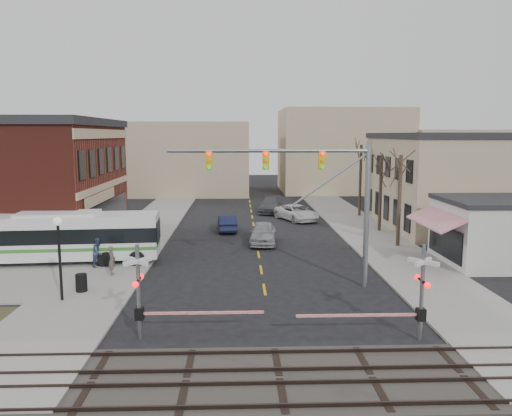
% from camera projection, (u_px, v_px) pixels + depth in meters
% --- Properties ---
extents(ground, '(160.00, 160.00, 0.00)m').
position_uv_depth(ground, '(266.00, 302.00, 25.10)').
color(ground, black).
rests_on(ground, ground).
extents(sidewalk_west, '(5.00, 60.00, 0.12)m').
position_uv_depth(sidewalk_west, '(148.00, 228.00, 44.54)').
color(sidewalk_west, gray).
rests_on(sidewalk_west, ground).
extents(sidewalk_east, '(5.00, 60.00, 0.12)m').
position_uv_depth(sidewalk_east, '(359.00, 227.00, 45.20)').
color(sidewalk_east, gray).
rests_on(sidewalk_east, ground).
extents(ballast_strip, '(160.00, 5.00, 0.06)m').
position_uv_depth(ballast_strip, '(279.00, 378.00, 17.19)').
color(ballast_strip, '#332D28').
rests_on(ballast_strip, ground).
extents(rail_tracks, '(160.00, 3.91, 0.14)m').
position_uv_depth(rail_tracks, '(279.00, 376.00, 17.18)').
color(rail_tracks, '#2D231E').
rests_on(rail_tracks, ground).
extents(tan_building, '(20.30, 15.30, 8.50)m').
position_uv_depth(tan_building, '(497.00, 180.00, 45.02)').
color(tan_building, tan).
rests_on(tan_building, ground).
extents(awning_shop, '(9.74, 6.20, 4.30)m').
position_uv_depth(awning_shop, '(507.00, 231.00, 32.26)').
color(awning_shop, beige).
rests_on(awning_shop, ground).
extents(tree_east_a, '(0.28, 0.28, 6.75)m').
position_uv_depth(tree_east_a, '(399.00, 201.00, 36.82)').
color(tree_east_a, '#382B21').
rests_on(tree_east_a, sidewalk_east).
extents(tree_east_b, '(0.28, 0.28, 6.30)m').
position_uv_depth(tree_east_b, '(380.00, 194.00, 42.79)').
color(tree_east_b, '#382B21').
rests_on(tree_east_b, sidewalk_east).
extents(tree_east_c, '(0.28, 0.28, 7.20)m').
position_uv_depth(tree_east_c, '(360.00, 180.00, 50.64)').
color(tree_east_c, '#382B21').
rests_on(tree_east_c, sidewalk_east).
extents(transit_bus, '(12.76, 3.68, 3.24)m').
position_uv_depth(transit_bus, '(60.00, 236.00, 32.21)').
color(transit_bus, silver).
rests_on(transit_bus, ground).
extents(traffic_signal_mast, '(10.84, 0.30, 8.00)m').
position_uv_depth(traffic_signal_mast, '(313.00, 183.00, 26.71)').
color(traffic_signal_mast, gray).
rests_on(traffic_signal_mast, ground).
extents(rr_crossing_west, '(5.60, 1.36, 4.00)m').
position_uv_depth(rr_crossing_west, '(149.00, 293.00, 20.27)').
color(rr_crossing_west, gray).
rests_on(rr_crossing_west, ground).
extents(rr_crossing_east, '(5.60, 1.36, 4.00)m').
position_uv_depth(rr_crossing_east, '(411.00, 294.00, 20.14)').
color(rr_crossing_east, gray).
rests_on(rr_crossing_east, ground).
extents(street_lamp, '(0.44, 0.44, 4.23)m').
position_uv_depth(street_lamp, '(59.00, 241.00, 24.61)').
color(street_lamp, black).
rests_on(street_lamp, sidewalk_west).
extents(trash_bin, '(0.60, 0.60, 0.93)m').
position_uv_depth(trash_bin, '(81.00, 283.00, 26.37)').
color(trash_bin, black).
rests_on(trash_bin, sidewalk_west).
extents(car_a, '(2.38, 5.03, 1.66)m').
position_uv_depth(car_a, '(263.00, 233.00, 38.39)').
color(car_a, '#98989C').
rests_on(car_a, ground).
extents(car_b, '(1.88, 4.47, 1.43)m').
position_uv_depth(car_b, '(227.00, 223.00, 43.45)').
color(car_b, '#161937').
rests_on(car_b, ground).
extents(car_c, '(4.50, 5.99, 1.51)m').
position_uv_depth(car_c, '(297.00, 213.00, 48.82)').
color(car_c, silver).
rests_on(car_c, ground).
extents(car_d, '(3.12, 5.71, 1.57)m').
position_uv_depth(car_d, '(270.00, 205.00, 53.87)').
color(car_d, '#47474C').
rests_on(car_d, ground).
extents(pedestrian_near, '(0.58, 0.72, 1.73)m').
position_uv_depth(pedestrian_near, '(112.00, 260.00, 29.41)').
color(pedestrian_near, '#5A4E48').
rests_on(pedestrian_near, sidewalk_west).
extents(pedestrian_far, '(0.99, 1.09, 1.84)m').
position_uv_depth(pedestrian_far, '(98.00, 252.00, 31.23)').
color(pedestrian_far, '#36415F').
rests_on(pedestrian_far, sidewalk_west).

